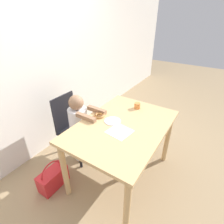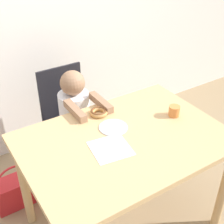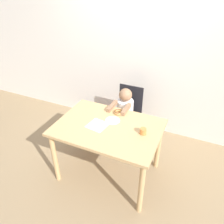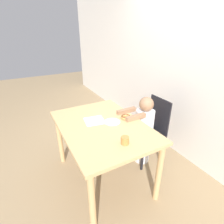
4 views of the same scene
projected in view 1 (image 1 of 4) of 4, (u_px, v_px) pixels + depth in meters
ground_plane at (121, 174)px, 2.24m from camera, size 12.00×12.00×0.00m
wall_back at (38, 63)px, 2.20m from camera, size 8.00×0.05×2.50m
dining_table at (122, 132)px, 1.91m from camera, size 1.23×0.86×0.77m
chair at (73, 128)px, 2.34m from camera, size 0.37×0.40×0.90m
child_figure at (79, 129)px, 2.26m from camera, size 0.25×0.47×0.96m
donut at (99, 115)px, 1.99m from camera, size 0.12×0.12×0.04m
napkin at (120, 131)px, 1.75m from camera, size 0.25×0.25×0.00m
handbag at (53, 178)px, 2.04m from camera, size 0.34×0.17×0.37m
cup at (137, 106)px, 2.15m from camera, size 0.07×0.07×0.07m
plate at (112, 121)px, 1.91m from camera, size 0.18×0.18×0.01m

